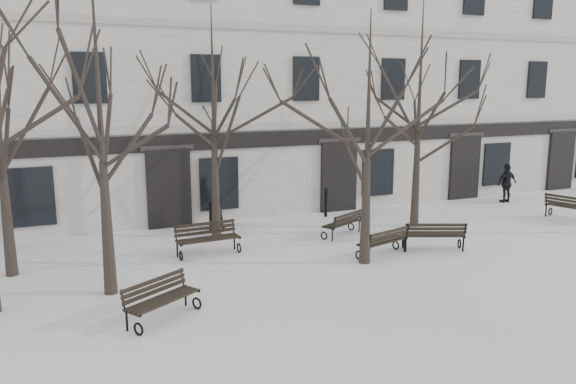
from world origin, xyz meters
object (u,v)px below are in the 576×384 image
bench_1 (384,241)px  bench_4 (344,223)px  bench_5 (572,207)px  tree_2 (368,109)px  bench_3 (208,238)px  tree_1 (99,92)px  bench_2 (434,235)px  bench_0 (161,298)px

bench_1 → bench_4: 2.56m
bench_1 → bench_5: size_ratio=0.89×
tree_2 → bench_5: size_ratio=3.47×
bench_5 → bench_3: bearing=67.2°
bench_3 → bench_4: 4.91m
tree_1 → tree_2: 7.19m
bench_4 → bench_2: bearing=97.1°
bench_0 → bench_3: 4.90m
tree_1 → bench_2: size_ratio=4.00×
bench_4 → bench_5: 9.33m
bench_2 → bench_5: 7.53m
bench_3 → tree_1: bearing=-147.6°
bench_0 → bench_2: bench_2 is taller
bench_5 → bench_0: bearing=83.0°
tree_1 → bench_4: 9.56m
bench_2 → bench_4: bearing=-33.5°
tree_2 → bench_5: bearing=7.9°
tree_1 → bench_3: bearing=35.9°
bench_2 → bench_0: bearing=35.0°
tree_1 → bench_2: (9.81, -0.16, -4.49)m
bench_5 → tree_1: bearing=75.6°
bench_2 → tree_1: bearing=21.8°
bench_2 → bench_3: (-6.69, 2.42, 0.01)m
bench_0 → bench_4: size_ratio=1.04×
bench_1 → bench_3: 5.43m
tree_2 → bench_2: bearing=4.6°
bench_5 → bench_2: bearing=81.3°
tree_1 → bench_5: size_ratio=3.85×
bench_3 → bench_4: size_ratio=1.11×
tree_2 → bench_4: size_ratio=4.02×
bench_0 → bench_4: bearing=1.1°
bench_3 → bench_0: bearing=-120.7°
bench_0 → bench_5: bearing=-20.8°
bench_0 → bench_1: 7.44m
tree_2 → bench_1: 4.13m
tree_2 → bench_0: tree_2 is taller
tree_1 → bench_4: tree_1 is taller
bench_2 → bench_5: size_ratio=0.96×
bench_1 → bench_3: bearing=-41.0°
bench_4 → bench_1: bearing=63.4°
tree_1 → bench_0: (0.88, -2.10, -4.51)m
bench_1 → bench_4: size_ratio=1.04×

